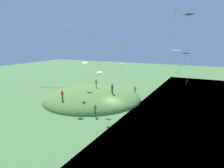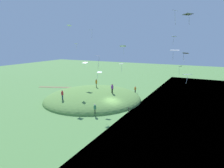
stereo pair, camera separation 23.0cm
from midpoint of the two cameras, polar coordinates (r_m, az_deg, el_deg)
name	(u,v)px [view 2 (the right image)]	position (r m, az deg, el deg)	size (l,w,h in m)	color
ground_plane	(113,109)	(36.98, 0.39, -7.03)	(160.00, 160.00, 0.00)	#528443
grass_hill	(93,99)	(43.28, -5.19, -4.26)	(20.09, 20.89, 4.41)	#5B8A3F
dirt_path	(69,88)	(55.05, -11.90, -0.98)	(16.36, 1.19, 0.04)	#796445
person_watching_kites	(96,82)	(44.18, -4.28, 0.52)	(0.50, 0.50, 1.82)	#51563B
person_near_shore	(135,89)	(48.35, 6.69, -1.38)	(0.66, 0.66, 1.60)	black
person_walking_path	(112,88)	(40.05, 0.22, -0.99)	(0.60, 0.60, 1.80)	black
person_on_hilltop	(62,94)	(38.21, -13.63, -2.67)	(0.42, 0.42, 1.71)	#1D354A
person_with_child	(95,108)	(33.20, -4.63, -6.65)	(0.55, 0.55, 1.60)	black
kite_0	(188,14)	(23.05, 20.88, 17.80)	(1.15, 1.25, 1.15)	white
kite_1	(123,46)	(40.60, 3.27, 10.52)	(1.42, 1.21, 1.78)	silver
kite_2	(121,64)	(35.08, 2.80, 5.50)	(0.84, 0.78, 1.48)	white
kite_3	(99,72)	(35.58, -3.38, 3.25)	(0.86, 0.65, 1.12)	white
kite_4	(76,44)	(42.32, -9.89, 11.03)	(0.90, 0.78, 1.16)	#F3DCD4
kite_5	(187,75)	(26.93, 20.59, 2.47)	(1.19, 1.15, 1.30)	silver
kite_6	(85,63)	(43.50, -7.44, 5.93)	(1.26, 0.95, 1.22)	white
kite_7	(174,37)	(44.12, 17.18, 12.55)	(1.10, 1.04, 1.72)	silver
kite_8	(91,31)	(38.13, -5.84, 14.68)	(0.73, 0.82, 1.82)	white
kite_9	(185,54)	(28.33, 20.18, 8.01)	(0.83, 0.66, 1.28)	silver
kite_10	(69,26)	(42.93, -11.80, 15.77)	(1.05, 0.79, 1.37)	white
kite_11	(175,12)	(26.13, 17.56, 18.77)	(0.63, 0.78, 1.72)	white
kite_12	(98,57)	(31.16, -3.79, 7.47)	(0.77, 0.77, 2.06)	silver
kite_13	(175,51)	(21.97, 17.50, 8.95)	(0.95, 0.70, 1.07)	white
kite_14	(180,67)	(40.44, 18.81, 4.55)	(0.72, 0.76, 1.62)	silver
mooring_post	(129,110)	(35.06, 4.94, -7.35)	(0.14, 0.14, 0.92)	brown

